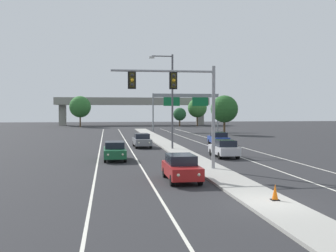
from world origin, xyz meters
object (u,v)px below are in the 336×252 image
car_oncoming_green (115,151)px  car_oncoming_grey (142,140)px  overhead_signal_mast (182,95)px  car_receding_silver (224,148)px  tree_far_right_c (224,109)px  tree_far_right_b (180,114)px  car_receding_blue (219,138)px  tree_far_right_a (197,108)px  car_oncoming_red (181,167)px  street_lamp_median (170,96)px  highway_sign_gantry (186,100)px  tree_far_left_c (80,107)px  traffic_cone_median_nose (275,192)px

car_oncoming_green → car_oncoming_grey: bearing=74.2°
overhead_signal_mast → car_receding_silver: overhead_signal_mast is taller
tree_far_right_c → tree_far_right_b: bearing=92.2°
car_receding_silver → car_receding_blue: size_ratio=0.99×
overhead_signal_mast → car_oncoming_grey: bearing=93.7°
car_receding_silver → car_oncoming_grey: bearing=120.8°
tree_far_right_a → car_oncoming_red: bearing=-103.1°
street_lamp_median → highway_sign_gantry: (8.73, 36.64, 0.37)m
tree_far_left_c → tree_far_right_b: tree_far_left_c is taller
street_lamp_median → car_receding_blue: (6.70, 5.03, -4.97)m
traffic_cone_median_nose → tree_far_right_a: (16.14, 89.44, 4.26)m
car_receding_blue → tree_far_left_c: bearing=109.5°
car_oncoming_green → tree_far_right_a: bearing=72.2°
car_oncoming_red → car_oncoming_grey: (-0.47, 22.58, 0.00)m
traffic_cone_median_nose → car_oncoming_grey: bearing=97.2°
tree_far_right_a → traffic_cone_median_nose: bearing=-100.2°
car_oncoming_red → tree_far_right_b: tree_far_right_b is taller
car_receding_silver → tree_far_right_b: (8.17, 69.05, 2.32)m
street_lamp_median → car_receding_silver: (3.74, -7.57, -4.97)m
car_oncoming_red → highway_sign_gantry: size_ratio=0.34×
street_lamp_median → tree_far_right_b: bearing=79.0°
street_lamp_median → highway_sign_gantry: bearing=76.6°
highway_sign_gantry → tree_far_right_b: size_ratio=2.76×
car_receding_silver → tree_far_right_b: bearing=83.3°
street_lamp_median → car_oncoming_red: bearing=-96.8°
car_oncoming_green → car_receding_silver: size_ratio=1.00×
street_lamp_median → car_receding_silver: street_lamp_median is taller
car_oncoming_grey → tree_far_right_c: 27.46m
car_oncoming_red → traffic_cone_median_nose: car_oncoming_red is taller
traffic_cone_median_nose → tree_far_right_c: 52.69m
traffic_cone_median_nose → overhead_signal_mast: bearing=103.1°
street_lamp_median → car_receding_blue: 9.74m
car_receding_silver → highway_sign_gantry: highway_sign_gantry is taller
overhead_signal_mast → car_oncoming_red: size_ratio=1.62×
tree_far_left_c → tree_far_right_a: tree_far_left_c is taller
tree_far_left_c → tree_far_right_a: size_ratio=1.06×
car_oncoming_green → tree_far_left_c: tree_far_left_c is taller
car_receding_blue → traffic_cone_median_nose: (-5.81, -30.77, -0.31)m
street_lamp_median → tree_far_right_a: size_ratio=1.37×
car_receding_blue → highway_sign_gantry: (2.04, 31.61, 5.34)m
highway_sign_gantry → car_receding_silver: bearing=-96.4°
traffic_cone_median_nose → car_receding_blue: bearing=79.3°
overhead_signal_mast → tree_far_right_a: (18.58, 78.96, -0.54)m
highway_sign_gantry → tree_far_right_b: bearing=82.7°
tree_far_right_c → overhead_signal_mast: bearing=-110.1°
car_oncoming_green → tree_far_left_c: bearing=95.9°
car_receding_blue → car_oncoming_grey: bearing=-169.8°
tree_far_right_c → traffic_cone_median_nose: bearing=-103.7°
street_lamp_median → car_receding_silver: bearing=-63.7°
highway_sign_gantry → tree_far_right_a: size_ratio=1.82×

